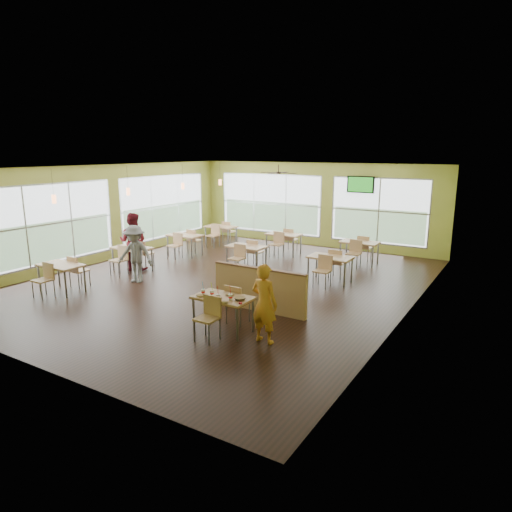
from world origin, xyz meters
name	(u,v)px	position (x,y,z in m)	size (l,w,h in m)	color
room	(226,226)	(0.00, 0.00, 1.60)	(12.00, 12.04, 3.20)	black
window_bays	(215,212)	(-2.65, 3.08, 1.48)	(9.24, 10.24, 2.38)	white
main_table	(223,302)	(2.00, -3.00, 0.63)	(1.22, 1.52, 0.87)	tan
half_wall_divider	(259,289)	(2.00, -1.55, 0.52)	(2.40, 0.14, 1.04)	tan
dining_tables	(230,246)	(-1.05, 1.71, 0.63)	(6.92, 8.72, 0.87)	tan
pendant_lights	(156,189)	(-3.20, 0.68, 2.45)	(0.11, 7.31, 0.86)	#2D2119
ceiling_fan	(278,173)	(0.00, 3.00, 2.95)	(1.25, 1.25, 0.29)	#2D2119
tv_backwall	(361,185)	(1.80, 5.90, 2.45)	(1.00, 0.07, 0.60)	black
man_plaid	(264,303)	(2.99, -3.02, 0.79)	(0.58, 0.38, 1.57)	#E85819
patron_maroon	(133,242)	(-3.26, -0.37, 0.90)	(0.87, 0.68, 1.79)	maroon
patron_grey	(135,254)	(-2.21, -1.32, 0.82)	(1.06, 0.61, 1.63)	slate
cup_blue	(203,292)	(1.58, -3.11, 0.81)	(0.09, 0.09, 0.31)	white
cup_yellow	(212,293)	(1.78, -3.08, 0.81)	(0.09, 0.09, 0.31)	white
cup_red_near	(218,297)	(2.06, -3.25, 0.82)	(0.09, 0.09, 0.33)	white
cup_red_far	(230,297)	(2.26, -3.11, 0.82)	(0.09, 0.09, 0.33)	white
food_basket	(240,299)	(2.42, -3.00, 0.78)	(0.23, 0.23, 0.05)	black
ketchup_cup	(240,303)	(2.55, -3.19, 0.76)	(0.07, 0.07, 0.03)	#A30710
wrapper_left	(200,295)	(1.60, -3.23, 0.77)	(0.18, 0.16, 0.04)	#AA8652
wrapper_mid	(230,294)	(2.08, -2.87, 0.77)	(0.19, 0.17, 0.05)	#AA8652
wrapper_right	(225,302)	(2.26, -3.30, 0.77)	(0.14, 0.13, 0.04)	#AA8652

